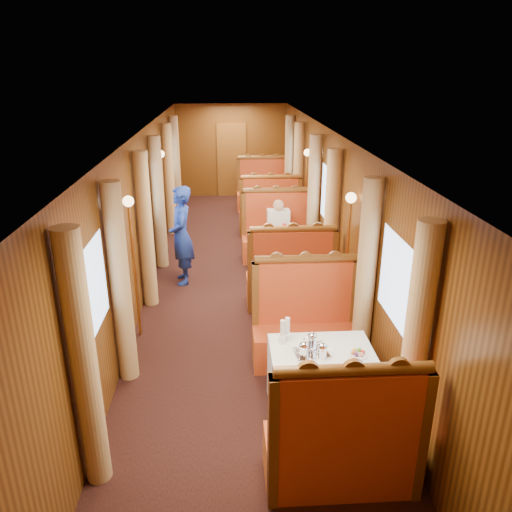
{
  "coord_description": "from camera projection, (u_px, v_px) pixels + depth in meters",
  "views": [
    {
      "loc": [
        -0.19,
        -7.84,
        3.46
      ],
      "look_at": [
        0.2,
        -1.58,
        1.05
      ],
      "focal_mm": 35.0,
      "sensor_mm": 36.0,
      "label": 1
    }
  ],
  "objects": [
    {
      "name": "rose_vase_far",
      "position": [
        265.0,
        182.0,
        11.53
      ],
      "size": [
        0.06,
        0.06,
        0.36
      ],
      "rotation": [
        0.0,
        0.0,
        -0.16
      ],
      "color": "silver",
      "rests_on": "table_far"
    },
    {
      "name": "window_left_far",
      "position": [
        167.0,
        160.0,
        11.21
      ],
      "size": [
        0.01,
        1.2,
        0.9
      ],
      "primitive_type": null,
      "rotation": [
        1.57,
        0.0,
        1.57
      ],
      "color": "#92ADD2",
      "rests_on": "wall_left"
    },
    {
      "name": "wall_right",
      "position": [
        329.0,
        209.0,
        8.2
      ],
      "size": [
        0.01,
        12.0,
        2.5
      ],
      "primitive_type": null,
      "rotation": [
        1.57,
        0.0,
        -1.57
      ],
      "color": "brown",
      "rests_on": "floor"
    },
    {
      "name": "doorway_far",
      "position": [
        232.0,
        160.0,
        13.76
      ],
      "size": [
        0.8,
        0.04,
        2.0
      ],
      "primitive_type": "cube",
      "color": "brown",
      "rests_on": "floor"
    },
    {
      "name": "window_right_far",
      "position": [
        298.0,
        159.0,
        11.38
      ],
      "size": [
        0.01,
        1.2,
        0.9
      ],
      "primitive_type": null,
      "rotation": [
        1.57,
        0.0,
        -1.57
      ],
      "color": "#92ADD2",
      "rests_on": "wall_right"
    },
    {
      "name": "wall_far",
      "position": [
        232.0,
        151.0,
        13.7
      ],
      "size": [
        3.0,
        0.01,
        2.5
      ],
      "primitive_type": null,
      "rotation": [
        1.57,
        0.0,
        0.0
      ],
      "color": "brown",
      "rests_on": "floor"
    },
    {
      "name": "teapot_left",
      "position": [
        304.0,
        351.0,
        4.92
      ],
      "size": [
        0.18,
        0.14,
        0.13
      ],
      "primitive_type": null,
      "rotation": [
        0.0,
        0.0,
        -0.14
      ],
      "color": "silver",
      "rests_on": "tea_tray"
    },
    {
      "name": "rose_vase_mid",
      "position": [
        284.0,
        228.0,
        8.3
      ],
      "size": [
        0.06,
        0.06,
        0.36
      ],
      "rotation": [
        0.0,
        0.0,
        0.4
      ],
      "color": "silver",
      "rests_on": "table_mid"
    },
    {
      "name": "curtain_left_mid_b",
      "position": [
        158.0,
        204.0,
        8.78
      ],
      "size": [
        0.22,
        0.22,
        2.35
      ],
      "primitive_type": "cylinder",
      "color": "tan",
      "rests_on": "floor"
    },
    {
      "name": "window_left_mid",
      "position": [
        145.0,
        200.0,
        7.95
      ],
      "size": [
        0.01,
        1.2,
        0.9
      ],
      "primitive_type": null,
      "rotation": [
        1.57,
        0.0,
        1.57
      ],
      "color": "#92ADD2",
      "rests_on": "wall_left"
    },
    {
      "name": "floor",
      "position": [
        239.0,
        280.0,
        8.56
      ],
      "size": [
        3.0,
        12.0,
        0.01
      ],
      "primitive_type": null,
      "color": "black",
      "rests_on": "ground"
    },
    {
      "name": "teapot_back",
      "position": [
        312.0,
        342.0,
        5.08
      ],
      "size": [
        0.2,
        0.18,
        0.13
      ],
      "primitive_type": null,
      "rotation": [
        0.0,
        0.0,
        -0.4
      ],
      "color": "silver",
      "rests_on": "tea_tray"
    },
    {
      "name": "sconce_right_fore",
      "position": [
        349.0,
        235.0,
        6.51
      ],
      "size": [
        0.14,
        0.14,
        1.95
      ],
      "color": "#BF8C3F",
      "rests_on": "floor"
    },
    {
      "name": "cup_inboard",
      "position": [
        282.0,
        334.0,
        5.16
      ],
      "size": [
        0.08,
        0.08,
        0.26
      ],
      "rotation": [
        0.0,
        0.0,
        -0.17
      ],
      "color": "white",
      "rests_on": "table_near"
    },
    {
      "name": "curtain_left_far_a",
      "position": [
        169.0,
        180.0,
        10.59
      ],
      "size": [
        0.22,
        0.22,
        2.35
      ],
      "primitive_type": "cylinder",
      "color": "tan",
      "rests_on": "floor"
    },
    {
      "name": "tea_tray",
      "position": [
        311.0,
        353.0,
        5.0
      ],
      "size": [
        0.38,
        0.31,
        0.01
      ],
      "primitive_type": "cube",
      "rotation": [
        0.0,
        0.0,
        0.16
      ],
      "color": "silver",
      "rests_on": "table_near"
    },
    {
      "name": "passenger",
      "position": [
        278.0,
        225.0,
        9.02
      ],
      "size": [
        0.4,
        0.44,
        0.76
      ],
      "color": "beige",
      "rests_on": "banquette_mid_aft"
    },
    {
      "name": "table_far",
      "position": [
        266.0,
        205.0,
        11.73
      ],
      "size": [
        1.05,
        0.72,
        0.75
      ],
      "primitive_type": "cube",
      "color": "white",
      "rests_on": "floor"
    },
    {
      "name": "window_right_near",
      "position": [
        400.0,
        285.0,
        4.86
      ],
      "size": [
        0.01,
        1.2,
        0.9
      ],
      "primitive_type": null,
      "rotation": [
        1.57,
        0.0,
        -1.57
      ],
      "color": "#92ADD2",
      "rests_on": "wall_right"
    },
    {
      "name": "banquette_near_aft",
      "position": [
        305.0,
        329.0,
        6.13
      ],
      "size": [
        1.3,
        0.55,
        1.34
      ],
      "color": "#A71E12",
      "rests_on": "floor"
    },
    {
      "name": "banquette_far_aft",
      "position": [
        263.0,
        193.0,
        12.65
      ],
      "size": [
        1.3,
        0.55,
        1.34
      ],
      "color": "#A71E12",
      "rests_on": "floor"
    },
    {
      "name": "banquette_far_fwd",
      "position": [
        270.0,
        215.0,
        10.77
      ],
      "size": [
        1.3,
        0.55,
        1.34
      ],
      "color": "#A71E12",
      "rests_on": "floor"
    },
    {
      "name": "curtain_right_mid_b",
      "position": [
        313.0,
        201.0,
        8.94
      ],
      "size": [
        0.22,
        0.22,
        2.35
      ],
      "primitive_type": "cylinder",
      "color": "tan",
      "rests_on": "floor"
    },
    {
      "name": "banquette_mid_fwd",
      "position": [
        290.0,
        281.0,
        7.5
      ],
      "size": [
        1.3,
        0.55,
        1.34
      ],
      "color": "#A71E12",
      "rests_on": "floor"
    },
    {
      "name": "banquette_near_fwd",
      "position": [
        342.0,
        446.0,
        4.24
      ],
      "size": [
        1.3,
        0.55,
        1.34
      ],
      "color": "#A71E12",
      "rests_on": "floor"
    },
    {
      "name": "cup_outboard",
      "position": [
        287.0,
        331.0,
        5.21
      ],
      "size": [
        0.08,
        0.08,
        0.26
      ],
      "rotation": [
        0.0,
        0.0,
        0.27
      ],
      "color": "white",
      "rests_on": "table_near"
    },
    {
      "name": "curtain_right_near_a",
      "position": [
        415.0,
        353.0,
        4.23
      ],
      "size": [
        0.22,
        0.22,
        2.35
      ],
      "primitive_type": "cylinder",
      "color": "tan",
      "rests_on": "floor"
    },
    {
      "name": "sconce_right_aft",
      "position": [
        306.0,
        178.0,
        9.77
      ],
      "size": [
        0.14,
        0.14,
        1.95
      ],
      "color": "#BF8C3F",
      "rests_on": "floor"
    },
    {
      "name": "curtain_left_near_b",
      "position": [
        120.0,
        285.0,
        5.52
      ],
      "size": [
        0.22,
        0.22,
        2.35
      ],
      "primitive_type": "cylinder",
      "color": "tan",
      "rests_on": "floor"
    },
    {
      "name": "fruit_plate",
      "position": [
        358.0,
        354.0,
        4.97
      ],
      "size": [
        0.2,
        0.2,
        0.05
      ],
      "rotation": [
        0.0,
        0.0,
        0.34
      ],
      "color": "white",
      "rests_on": "table_near"
    },
    {
      "name": "window_left_near",
      "position": [
        90.0,
        293.0,
        4.69
      ],
      "size": [
        0.01,
        1.2,
        0.9
      ],
      "primitive_type": null,
      "rotation": [
        1.57,
        0.0,
        1.57
      ],
      "color": "#92ADD2",
      "rests_on": "wall_left"
    },
    {
      "name": "table_mid",
      "position": [
        283.0,
        259.0,
        8.47
      ],
      "size": [
        1.05,
        0.72,
        0.75
      ],
      "primitive_type": "cube",
      "color": "white",
      "rests_on": "floor"
    },
    {
      "name": "steward",
      "position": [
        181.0,
        236.0,
        8.22
      ],
      "size": [
        0.47,
        0.65,
        1.65
      ],
      "primitive_type": "imported",
      "rotation": [
        0.0,
        0.0,
        -1.44
      ],
      "color": "navy",
      "rests_on": "floor"
    },
    {
      "name": "curtain_right_near_b",
      "position": [
        366.0,
        279.0,
        5.68
      ],
      "size": [
        0.22,
        0.22,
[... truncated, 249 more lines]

